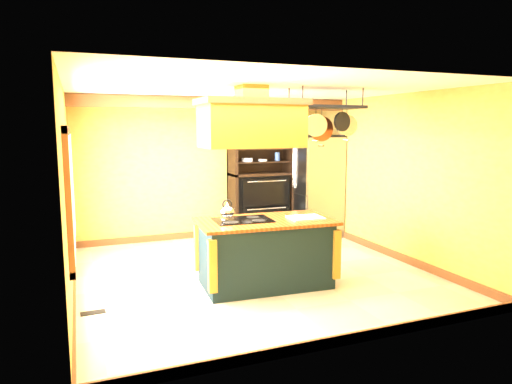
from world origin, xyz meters
TOP-DOWN VIEW (x-y plane):
  - floor at (0.00, 0.00)m, footprint 5.00×5.00m
  - ceiling at (0.00, 0.00)m, footprint 5.00×5.00m
  - wall_back at (0.00, 2.50)m, footprint 5.00×0.02m
  - wall_front at (0.00, -2.50)m, footprint 5.00×0.02m
  - wall_left at (-2.50, 0.00)m, footprint 0.02×5.00m
  - wall_right at (2.50, 0.00)m, footprint 0.02×5.00m
  - ceiling_beam at (0.00, 1.70)m, footprint 5.00×0.15m
  - window_near at (-2.47, -0.80)m, footprint 0.06×1.06m
  - window_far at (-2.47, 0.60)m, footprint 0.06×1.06m
  - kitchen_island at (-0.03, -0.55)m, footprint 1.89×1.12m
  - range_hood at (-0.23, -0.55)m, footprint 1.37×0.78m
  - pot_rack at (0.88, -0.54)m, footprint 1.11×0.52m
  - refrigerator at (2.05, 1.90)m, footprint 0.85×1.01m
  - hutch at (1.03, 2.26)m, footprint 1.25×0.57m
  - floor_register at (-2.29, -0.71)m, footprint 0.28×0.13m

SIDE VIEW (x-z plane):
  - floor at x=0.00m, z-range 0.00..0.00m
  - floor_register at x=-2.29m, z-range 0.00..0.01m
  - kitchen_island at x=-0.03m, z-range -0.09..1.02m
  - hutch at x=1.03m, z-range -0.24..1.97m
  - refrigerator at x=2.05m, z-range -0.02..1.95m
  - wall_back at x=0.00m, z-range 0.00..2.70m
  - wall_front at x=0.00m, z-range 0.00..2.70m
  - wall_left at x=-2.50m, z-range 0.00..2.70m
  - wall_right at x=2.50m, z-range 0.00..2.70m
  - window_near at x=-2.47m, z-range 0.62..2.18m
  - window_far at x=-2.47m, z-range 0.62..2.18m
  - range_hood at x=-0.23m, z-range 1.84..2.64m
  - pot_rack at x=0.88m, z-range 1.97..2.70m
  - ceiling_beam at x=0.00m, z-range 2.49..2.69m
  - ceiling at x=0.00m, z-range 2.70..2.70m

